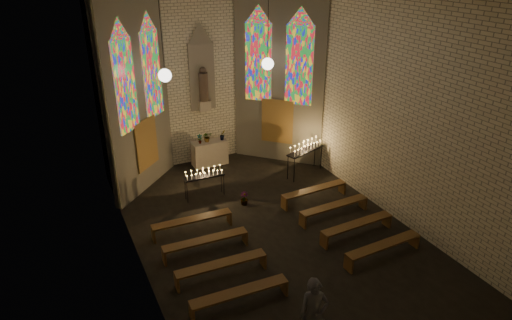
{
  "coord_description": "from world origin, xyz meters",
  "views": [
    {
      "loc": [
        -5.62,
        -10.47,
        8.0
      ],
      "look_at": [
        -0.2,
        0.73,
        2.2
      ],
      "focal_mm": 32.0,
      "sensor_mm": 36.0,
      "label": 1
    }
  ],
  "objects_px": {
    "altar": "(210,153)",
    "aisle_flower_pot": "(244,198)",
    "visitor": "(314,314)",
    "votive_stand_left": "(204,174)",
    "votive_stand_right": "(306,148)"
  },
  "relations": [
    {
      "from": "aisle_flower_pot",
      "to": "votive_stand_right",
      "type": "bearing_deg",
      "value": 19.88
    },
    {
      "from": "visitor",
      "to": "altar",
      "type": "bearing_deg",
      "value": 103.33
    },
    {
      "from": "aisle_flower_pot",
      "to": "votive_stand_left",
      "type": "distance_m",
      "value": 1.63
    },
    {
      "from": "votive_stand_left",
      "to": "votive_stand_right",
      "type": "distance_m",
      "value": 4.12
    },
    {
      "from": "altar",
      "to": "votive_stand_left",
      "type": "distance_m",
      "value": 2.74
    },
    {
      "from": "votive_stand_left",
      "to": "aisle_flower_pot",
      "type": "bearing_deg",
      "value": -44.33
    },
    {
      "from": "altar",
      "to": "votive_stand_left",
      "type": "height_order",
      "value": "votive_stand_left"
    },
    {
      "from": "aisle_flower_pot",
      "to": "visitor",
      "type": "relative_size",
      "value": 0.27
    },
    {
      "from": "visitor",
      "to": "votive_stand_right",
      "type": "bearing_deg",
      "value": 80.45
    },
    {
      "from": "votive_stand_left",
      "to": "visitor",
      "type": "xyz_separation_m",
      "value": [
        -0.14,
        -7.26,
        -0.02
      ]
    },
    {
      "from": "altar",
      "to": "votive_stand_right",
      "type": "xyz_separation_m",
      "value": [
        3.0,
        -2.43,
        0.59
      ]
    },
    {
      "from": "aisle_flower_pot",
      "to": "visitor",
      "type": "height_order",
      "value": "visitor"
    },
    {
      "from": "votive_stand_left",
      "to": "altar",
      "type": "bearing_deg",
      "value": 67.69
    },
    {
      "from": "altar",
      "to": "aisle_flower_pot",
      "type": "bearing_deg",
      "value": -91.42
    },
    {
      "from": "aisle_flower_pot",
      "to": "altar",
      "type": "bearing_deg",
      "value": 88.58
    }
  ]
}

